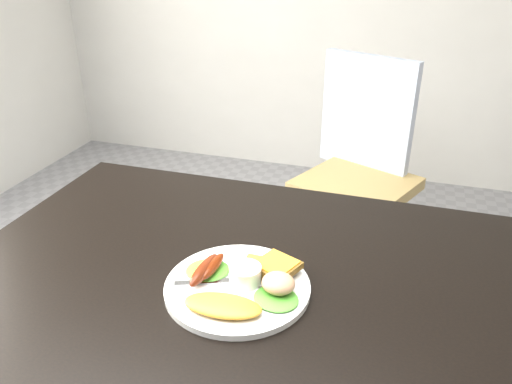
{
  "coord_description": "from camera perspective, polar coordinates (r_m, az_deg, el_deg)",
  "views": [
    {
      "loc": [
        0.26,
        -0.79,
        1.35
      ],
      "look_at": [
        -0.0,
        0.06,
        0.9
      ],
      "focal_mm": 35.0,
      "sensor_mm": 36.0,
      "label": 1
    }
  ],
  "objects": [
    {
      "name": "potato_salad",
      "position": [
        0.93,
        2.56,
        -10.37
      ],
      "size": [
        0.08,
        0.07,
        0.03
      ],
      "primitive_type": "ellipsoid",
      "rotation": [
        0.0,
        0.0,
        -0.26
      ],
      "color": "#C7B08E",
      "rests_on": "lettuce_right"
    },
    {
      "name": "person",
      "position": [
        1.43,
        2.68,
        0.26
      ],
      "size": [
        0.56,
        0.42,
        1.43
      ],
      "primitive_type": "imported",
      "rotation": [
        0.0,
        0.0,
        2.99
      ],
      "color": "navy",
      "rests_on": "ground"
    },
    {
      "name": "dining_table",
      "position": [
        1.03,
        -0.85,
        -9.93
      ],
      "size": [
        1.2,
        0.8,
        0.04
      ],
      "primitive_type": "cube",
      "color": "black",
      "rests_on": "ground"
    },
    {
      "name": "dining_chair",
      "position": [
        2.09,
        11.34,
        0.72
      ],
      "size": [
        0.55,
        0.55,
        0.05
      ],
      "primitive_type": "cube",
      "rotation": [
        0.0,
        0.0,
        -0.42
      ],
      "color": "#A6894F",
      "rests_on": "ground"
    },
    {
      "name": "sausage_a",
      "position": [
        0.98,
        -5.95,
        -8.82
      ],
      "size": [
        0.03,
        0.11,
        0.03
      ],
      "primitive_type": "ellipsoid",
      "rotation": [
        0.0,
        0.0,
        -0.08
      ],
      "color": "#5A0B06",
      "rests_on": "lettuce_left"
    },
    {
      "name": "sausage_b",
      "position": [
        0.98,
        -4.93,
        -8.42
      ],
      "size": [
        0.03,
        0.09,
        0.02
      ],
      "primitive_type": "ellipsoid",
      "rotation": [
        0.0,
        0.0,
        -0.07
      ],
      "color": "maroon",
      "rests_on": "lettuce_left"
    },
    {
      "name": "ramekin",
      "position": [
        0.96,
        -1.24,
        -9.45
      ],
      "size": [
        0.07,
        0.07,
        0.04
      ],
      "primitive_type": "cylinder",
      "rotation": [
        0.0,
        0.0,
        0.2
      ],
      "color": "white",
      "rests_on": "plate"
    },
    {
      "name": "lettuce_right",
      "position": [
        0.93,
        2.3,
        -12.07
      ],
      "size": [
        0.1,
        0.1,
        0.01
      ],
      "primitive_type": "ellipsoid",
      "rotation": [
        0.0,
        0.0,
        -0.29
      ],
      "color": "green",
      "rests_on": "plate"
    },
    {
      "name": "plate",
      "position": [
        0.97,
        -2.13,
        -10.8
      ],
      "size": [
        0.28,
        0.28,
        0.01
      ],
      "primitive_type": "cylinder",
      "color": "white",
      "rests_on": "dining_table"
    },
    {
      "name": "fork",
      "position": [
        0.97,
        -4.4,
        -10.16
      ],
      "size": [
        0.16,
        0.08,
        0.0
      ],
      "primitive_type": "cube",
      "rotation": [
        0.0,
        0.0,
        0.4
      ],
      "color": "#ADAFB7",
      "rests_on": "plate"
    },
    {
      "name": "toast_b",
      "position": [
        0.98,
        2.35,
        -8.5
      ],
      "size": [
        0.1,
        0.1,
        0.01
      ],
      "primitive_type": "cube",
      "rotation": [
        0.0,
        0.0,
        -0.4
      ],
      "color": "olive",
      "rests_on": "toast_a"
    },
    {
      "name": "omelette",
      "position": [
        0.9,
        -3.82,
        -12.82
      ],
      "size": [
        0.15,
        0.08,
        0.02
      ],
      "primitive_type": "ellipsoid",
      "rotation": [
        0.0,
        0.0,
        0.06
      ],
      "color": "gold",
      "rests_on": "plate"
    },
    {
      "name": "lettuce_left",
      "position": [
        1.0,
        -5.55,
        -8.87
      ],
      "size": [
        0.11,
        0.1,
        0.01
      ],
      "primitive_type": "ellipsoid",
      "rotation": [
        0.0,
        0.0,
        0.37
      ],
      "color": "green",
      "rests_on": "plate"
    },
    {
      "name": "toast_a",
      "position": [
        1.0,
        0.26,
        -8.61
      ],
      "size": [
        0.07,
        0.07,
        0.01
      ],
      "primitive_type": "cube",
      "rotation": [
        0.0,
        0.0,
        -0.05
      ],
      "color": "brown",
      "rests_on": "plate"
    }
  ]
}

